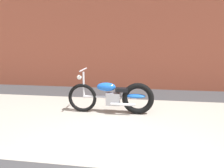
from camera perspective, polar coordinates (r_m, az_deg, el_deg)
sidewalk_slab at (r=4.54m, az=3.39°, el=-9.84°), size 36.00×3.50×0.01m
brick_building_wall at (r=7.71m, az=6.05°, el=16.07°), size 36.00×0.50×4.59m
motorcycle_blue at (r=4.90m, az=1.19°, el=-3.39°), size 2.01×0.58×1.03m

